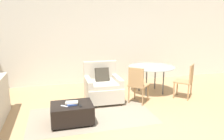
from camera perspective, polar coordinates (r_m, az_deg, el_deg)
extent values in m
plane|color=tan|center=(4.16, 5.63, -15.47)|extent=(20.00, 20.00, 0.00)
cube|color=beige|center=(7.03, -4.23, 7.76)|extent=(12.00, 0.06, 2.75)
cube|color=gray|center=(4.73, -5.24, -11.87)|extent=(2.58, 1.42, 0.00)
cube|color=brown|center=(4.26, -3.94, -14.71)|extent=(2.53, 0.05, 0.00)
cube|color=brown|center=(4.41, -4.41, -13.68)|extent=(2.53, 0.05, 0.00)
cube|color=brown|center=(4.57, -4.84, -12.73)|extent=(2.53, 0.05, 0.00)
cube|color=brown|center=(4.73, -5.24, -11.84)|extent=(2.53, 0.05, 0.00)
cube|color=brown|center=(4.89, -5.61, -11.00)|extent=(2.53, 0.05, 0.00)
cube|color=brown|center=(5.05, -5.96, -10.22)|extent=(2.53, 0.05, 0.00)
cube|color=brown|center=(5.21, -6.29, -9.49)|extent=(2.53, 0.05, 0.00)
cube|color=beige|center=(5.46, -2.33, -5.83)|extent=(0.87, 0.90, 0.35)
cube|color=beige|center=(5.36, -2.27, -3.68)|extent=(0.63, 0.77, 0.10)
cube|color=beige|center=(5.70, -3.17, -0.40)|extent=(0.85, 0.13, 0.55)
cube|color=beige|center=(5.32, -6.22, -3.31)|extent=(0.13, 0.82, 0.20)
cube|color=beige|center=(5.47, 1.41, -2.82)|extent=(0.13, 0.82, 0.20)
cylinder|color=brown|center=(5.14, -5.29, -9.49)|extent=(0.05, 0.05, 0.06)
cylinder|color=brown|center=(5.28, 2.25, -8.83)|extent=(0.05, 0.05, 0.06)
cylinder|color=brown|center=(5.81, -6.43, -6.88)|extent=(0.05, 0.05, 0.06)
cylinder|color=brown|center=(5.94, 0.25, -6.38)|extent=(0.05, 0.05, 0.06)
cube|color=#383328|center=(5.45, -2.61, -1.21)|extent=(0.34, 0.21, 0.36)
cube|color=black|center=(4.41, -10.41, -10.89)|extent=(0.80, 0.60, 0.35)
cylinder|color=black|center=(4.26, -14.86, -14.89)|extent=(0.04, 0.04, 0.04)
cylinder|color=black|center=(4.30, -5.22, -14.18)|extent=(0.04, 0.04, 0.04)
cylinder|color=black|center=(4.70, -14.94, -12.15)|extent=(0.04, 0.04, 0.04)
cylinder|color=black|center=(4.75, -6.30, -11.55)|extent=(0.04, 0.04, 0.04)
cube|color=#2D478C|center=(4.32, -10.48, -8.68)|extent=(0.20, 0.19, 0.03)
cube|color=beige|center=(4.31, -10.48, -8.32)|extent=(0.25, 0.16, 0.03)
cube|color=black|center=(4.25, -8.36, -9.12)|extent=(0.07, 0.16, 0.01)
cube|color=#B7B7BC|center=(4.27, -12.32, -9.19)|extent=(0.14, 0.13, 0.01)
cylinder|color=#8C9E99|center=(6.10, 10.27, 0.84)|extent=(1.28, 1.28, 0.01)
cylinder|color=#59595B|center=(5.87, 8.97, -3.32)|extent=(0.04, 0.04, 0.73)
cylinder|color=#59595B|center=(6.09, 13.26, -2.93)|extent=(0.04, 0.04, 0.73)
cylinder|color=#59595B|center=(6.31, 7.13, -2.14)|extent=(0.04, 0.04, 0.73)
cylinder|color=#59595B|center=(6.51, 11.19, -1.83)|extent=(0.04, 0.04, 0.73)
cube|color=tan|center=(5.39, 7.01, -3.93)|extent=(0.59, 0.59, 0.03)
cube|color=tan|center=(5.15, 6.26, -1.90)|extent=(0.29, 0.29, 0.45)
cylinder|color=tan|center=(5.55, 9.40, -5.94)|extent=(0.03, 0.03, 0.42)
cylinder|color=tan|center=(5.68, 5.98, -5.42)|extent=(0.03, 0.03, 0.42)
cylinder|color=tan|center=(5.23, 8.00, -7.05)|extent=(0.03, 0.03, 0.42)
cylinder|color=tan|center=(5.37, 4.42, -6.46)|extent=(0.03, 0.03, 0.42)
cube|color=tan|center=(5.95, 18.09, -2.89)|extent=(0.59, 0.59, 0.03)
cube|color=tan|center=(5.86, 20.06, -0.84)|extent=(0.29, 0.29, 0.45)
cylinder|color=tan|center=(6.22, 16.67, -4.31)|extent=(0.03, 0.03, 0.42)
cylinder|color=tan|center=(5.88, 15.85, -5.21)|extent=(0.03, 0.03, 0.42)
cylinder|color=tan|center=(6.15, 19.94, -4.71)|extent=(0.03, 0.03, 0.42)
cylinder|color=tan|center=(5.81, 19.31, -5.65)|extent=(0.03, 0.03, 0.42)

